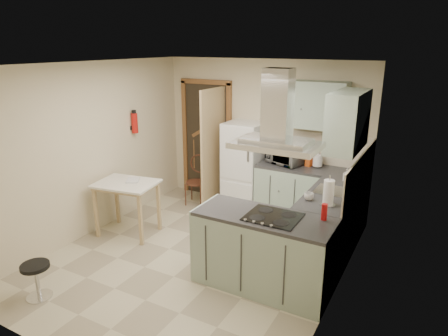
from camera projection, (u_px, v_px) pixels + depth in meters
The scene contains 28 objects.
floor at pixel (197, 257), 5.33m from camera, with size 4.20×4.20×0.00m, color #BBB291.
ceiling at pixel (193, 64), 4.58m from camera, with size 4.20×4.20×0.00m, color silver.
back_wall at pixel (263, 135), 6.71m from camera, with size 3.60×3.60×0.00m, color beige.
left_wall at pixel (91, 150), 5.79m from camera, with size 4.20×4.20×0.00m, color beige.
right_wall at pixel (342, 193), 4.13m from camera, with size 4.20×4.20×0.00m, color beige.
doorway at pixel (207, 140), 7.25m from camera, with size 1.10×0.12×2.10m, color brown.
fridge at pixel (244, 167), 6.70m from camera, with size 0.60×0.60×1.50m, color white.
counter_back at pixel (292, 192), 6.40m from camera, with size 1.08×0.60×0.90m, color #9EB2A0.
counter_right at pixel (334, 218), 5.44m from camera, with size 0.60×1.95×0.90m, color #9EB2A0.
splashback at pixel (319, 148), 6.29m from camera, with size 1.68×0.02×0.50m, color beige.
wall_cabinet_back at pixel (318, 105), 5.95m from camera, with size 0.85×0.35×0.70m, color #9EB2A0.
wall_cabinet_right at pixel (348, 121), 4.74m from camera, with size 0.35×0.90×0.70m, color #9EB2A0.
peninsula at pixel (264, 251), 4.57m from camera, with size 1.55×0.65×0.90m, color #9EB2A0.
hob at pixel (273, 217), 4.39m from camera, with size 0.58×0.50×0.01m, color black.
extractor_hood at pixel (276, 145), 4.15m from camera, with size 0.90×0.55×0.10m, color silver.
sink at pixel (333, 191), 5.16m from camera, with size 0.45×0.40×0.01m, color silver.
fire_extinguisher at pixel (135, 123), 6.44m from camera, with size 0.10×0.10×0.32m, color #B2140F.
drop_leaf_table at pixel (128, 208), 5.89m from camera, with size 0.86×0.64×0.80m, color tan.
bentwood_chair at pixel (196, 182), 7.00m from camera, with size 0.35×0.35×0.80m, color #442A16.
stool at pixel (37, 281), 4.44m from camera, with size 0.31×0.31×0.42m, color black.
microwave at pixel (285, 154), 6.31m from camera, with size 0.56×0.38×0.31m, color black.
kettle at pixel (318, 160), 6.14m from camera, with size 0.15×0.15×0.22m, color white.
cereal_box at pixel (311, 155), 6.22m from camera, with size 0.09×0.21×0.32m, color #DA5419.
soap_bottle at pixel (347, 175), 5.53m from camera, with size 0.08×0.08×0.17m, color #A7A6B2.
paper_towel at pixel (329, 192), 4.68m from camera, with size 0.13×0.13×0.32m, color white.
cup at pixel (309, 196), 4.87m from camera, with size 0.11×0.11×0.09m, color silver.
red_bottle at pixel (324, 212), 4.31m from camera, with size 0.06×0.06×0.18m, color red.
book at pixel (126, 177), 5.83m from camera, with size 0.18×0.25×0.11m, color #A34336.
Camera 1 is at (2.60, -3.97, 2.73)m, focal length 32.00 mm.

